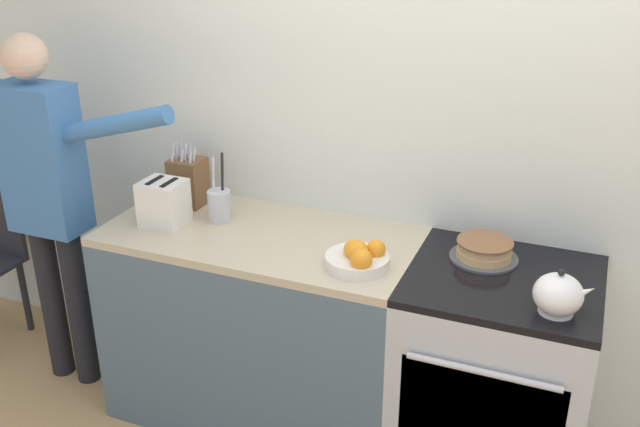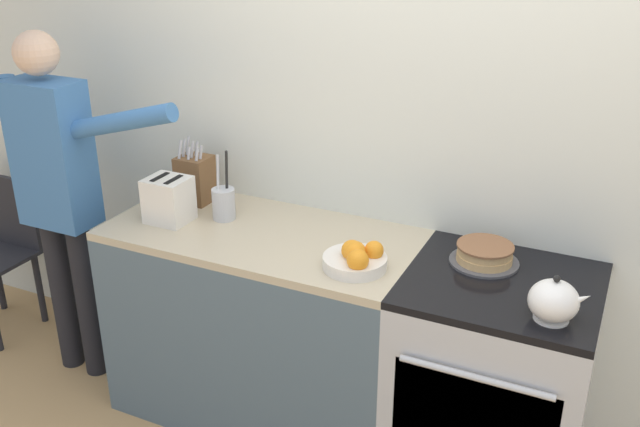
# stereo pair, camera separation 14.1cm
# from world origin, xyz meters

# --- Properties ---
(wall_back) EXTENTS (8.00, 0.04, 2.60)m
(wall_back) POSITION_xyz_m (0.00, 0.67, 1.30)
(wall_back) COLOR silver
(wall_back) RESTS_ON ground_plane
(counter_cabinet) EXTENTS (1.32, 0.65, 0.92)m
(counter_cabinet) POSITION_xyz_m (-0.68, 0.33, 0.46)
(counter_cabinet) COLOR #4C6070
(counter_cabinet) RESTS_ON ground_plane
(stove_range) EXTENTS (0.71, 0.68, 0.92)m
(stove_range) POSITION_xyz_m (0.33, 0.32, 0.46)
(stove_range) COLOR #B7BABF
(stove_range) RESTS_ON ground_plane
(layer_cake) EXTENTS (0.27, 0.27, 0.08)m
(layer_cake) POSITION_xyz_m (0.23, 0.44, 0.95)
(layer_cake) COLOR #4C4C51
(layer_cake) RESTS_ON stove_range
(tea_kettle) EXTENTS (0.20, 0.17, 0.17)m
(tea_kettle) POSITION_xyz_m (0.53, 0.14, 0.99)
(tea_kettle) COLOR white
(tea_kettle) RESTS_ON stove_range
(knife_block) EXTENTS (0.15, 0.14, 0.30)m
(knife_block) POSITION_xyz_m (-1.12, 0.49, 1.03)
(knife_block) COLOR brown
(knife_block) RESTS_ON counter_cabinet
(utensil_crock) EXTENTS (0.10, 0.10, 0.31)m
(utensil_crock) POSITION_xyz_m (-0.90, 0.37, 0.99)
(utensil_crock) COLOR #B7BABF
(utensil_crock) RESTS_ON counter_cabinet
(fruit_bowl) EXTENTS (0.25, 0.25, 0.11)m
(fruit_bowl) POSITION_xyz_m (-0.19, 0.19, 0.96)
(fruit_bowl) COLOR silver
(fruit_bowl) RESTS_ON counter_cabinet
(toaster) EXTENTS (0.19, 0.16, 0.20)m
(toaster) POSITION_xyz_m (-1.10, 0.25, 1.01)
(toaster) COLOR silver
(toaster) RESTS_ON counter_cabinet
(person_baker) EXTENTS (0.95, 0.20, 1.70)m
(person_baker) POSITION_xyz_m (-1.68, 0.21, 1.02)
(person_baker) COLOR black
(person_baker) RESTS_ON ground_plane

